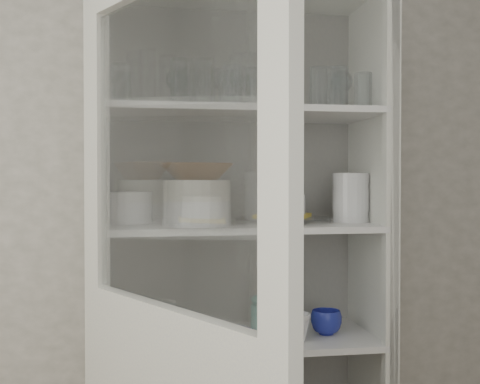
# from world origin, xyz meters

# --- Properties ---
(wall_back) EXTENTS (3.60, 0.02, 2.60)m
(wall_back) POSITION_xyz_m (0.00, 1.50, 1.30)
(wall_back) COLOR gray
(wall_back) RESTS_ON ground
(pantry_cabinet) EXTENTS (1.00, 0.45, 2.10)m
(pantry_cabinet) POSITION_xyz_m (0.20, 1.34, 0.94)
(pantry_cabinet) COLOR silver
(pantry_cabinet) RESTS_ON floor
(tumbler_0) EXTENTS (0.07, 0.07, 0.12)m
(tumbler_0) POSITION_xyz_m (-0.21, 1.13, 1.72)
(tumbler_0) COLOR silver
(tumbler_0) RESTS_ON shelf_glass
(tumbler_1) EXTENTS (0.10, 0.10, 0.15)m
(tumbler_1) POSITION_xyz_m (-0.02, 1.13, 1.73)
(tumbler_1) COLOR silver
(tumbler_1) RESTS_ON shelf_glass
(tumbler_2) EXTENTS (0.09, 0.09, 0.16)m
(tumbler_2) POSITION_xyz_m (0.06, 1.15, 1.74)
(tumbler_2) COLOR silver
(tumbler_2) RESTS_ON shelf_glass
(tumbler_3) EXTENTS (0.08, 0.08, 0.14)m
(tumbler_3) POSITION_xyz_m (0.16, 1.16, 1.73)
(tumbler_3) COLOR silver
(tumbler_3) RESTS_ON shelf_glass
(tumbler_4) EXTENTS (0.08, 0.08, 0.13)m
(tumbler_4) POSITION_xyz_m (0.45, 1.13, 1.73)
(tumbler_4) COLOR silver
(tumbler_4) RESTS_ON shelf_glass
(tumbler_5) EXTENTS (0.08, 0.08, 0.14)m
(tumbler_5) POSITION_xyz_m (0.52, 1.17, 1.73)
(tumbler_5) COLOR silver
(tumbler_5) RESTS_ON shelf_glass
(tumbler_6) EXTENTS (0.08, 0.08, 0.12)m
(tumbler_6) POSITION_xyz_m (0.61, 1.15, 1.72)
(tumbler_6) COLOR silver
(tumbler_6) RESTS_ON shelf_glass
(tumbler_7) EXTENTS (0.08, 0.08, 0.13)m
(tumbler_7) POSITION_xyz_m (-0.21, 1.30, 1.72)
(tumbler_7) COLOR silver
(tumbler_7) RESTS_ON shelf_glass
(tumbler_8) EXTENTS (0.07, 0.07, 0.14)m
(tumbler_8) POSITION_xyz_m (0.03, 1.27, 1.73)
(tumbler_8) COLOR silver
(tumbler_8) RESTS_ON shelf_glass
(tumbler_9) EXTENTS (0.08, 0.08, 0.13)m
(tumbler_9) POSITION_xyz_m (0.16, 1.28, 1.73)
(tumbler_9) COLOR silver
(tumbler_9) RESTS_ON shelf_glass
(tumbler_10) EXTENTS (0.08, 0.08, 0.15)m
(tumbler_10) POSITION_xyz_m (0.26, 1.27, 1.74)
(tumbler_10) COLOR silver
(tumbler_10) RESTS_ON shelf_glass
(goblet_0) EXTENTS (0.08, 0.08, 0.17)m
(goblet_0) POSITION_xyz_m (-0.02, 1.36, 1.74)
(goblet_0) COLOR silver
(goblet_0) RESTS_ON shelf_glass
(goblet_1) EXTENTS (0.08, 0.08, 0.18)m
(goblet_1) POSITION_xyz_m (0.14, 1.35, 1.75)
(goblet_1) COLOR silver
(goblet_1) RESTS_ON shelf_glass
(goblet_2) EXTENTS (0.07, 0.07, 0.15)m
(goblet_2) POSITION_xyz_m (0.25, 1.34, 1.74)
(goblet_2) COLOR silver
(goblet_2) RESTS_ON shelf_glass
(goblet_3) EXTENTS (0.08, 0.08, 0.19)m
(goblet_3) POSITION_xyz_m (0.61, 1.38, 1.76)
(goblet_3) COLOR silver
(goblet_3) RESTS_ON shelf_glass
(plate_stack_front) EXTENTS (0.23, 0.23, 0.08)m
(plate_stack_front) POSITION_xyz_m (0.04, 1.19, 1.30)
(plate_stack_front) COLOR white
(plate_stack_front) RESTS_ON shelf_plates
(plate_stack_back) EXTENTS (0.19, 0.19, 0.11)m
(plate_stack_back) POSITION_xyz_m (-0.20, 1.36, 1.32)
(plate_stack_back) COLOR white
(plate_stack_back) RESTS_ON shelf_plates
(cream_bowl) EXTENTS (0.27, 0.27, 0.07)m
(cream_bowl) POSITION_xyz_m (0.04, 1.19, 1.38)
(cream_bowl) COLOR beige
(cream_bowl) RESTS_ON plate_stack_front
(terracotta_bowl) EXTENTS (0.27, 0.27, 0.06)m
(terracotta_bowl) POSITION_xyz_m (0.04, 1.19, 1.44)
(terracotta_bowl) COLOR #57341A
(terracotta_bowl) RESTS_ON cream_bowl
(glass_platter) EXTENTS (0.37, 0.37, 0.02)m
(glass_platter) POSITION_xyz_m (0.36, 1.28, 1.27)
(glass_platter) COLOR silver
(glass_platter) RESTS_ON shelf_plates
(yellow_trivet) EXTENTS (0.24, 0.24, 0.01)m
(yellow_trivet) POSITION_xyz_m (0.36, 1.28, 1.29)
(yellow_trivet) COLOR gold
(yellow_trivet) RESTS_ON glass_platter
(white_ramekin) EXTENTS (0.16, 0.16, 0.07)m
(white_ramekin) POSITION_xyz_m (0.36, 1.28, 1.33)
(white_ramekin) COLOR white
(white_ramekin) RESTS_ON yellow_trivet
(grey_bowl_stack) EXTENTS (0.13, 0.13, 0.18)m
(grey_bowl_stack) POSITION_xyz_m (0.61, 1.27, 1.35)
(grey_bowl_stack) COLOR silver
(grey_bowl_stack) RESTS_ON shelf_plates
(mug_blue) EXTENTS (0.15, 0.15, 0.09)m
(mug_blue) POSITION_xyz_m (0.51, 1.24, 0.90)
(mug_blue) COLOR navy
(mug_blue) RESTS_ON shelf_mugs
(mug_teal) EXTENTS (0.11, 0.11, 0.09)m
(mug_teal) POSITION_xyz_m (0.36, 1.33, 0.91)
(mug_teal) COLOR teal
(mug_teal) RESTS_ON shelf_mugs
(mug_white) EXTENTS (0.14, 0.14, 0.10)m
(mug_white) POSITION_xyz_m (0.38, 1.16, 0.91)
(mug_white) COLOR white
(mug_white) RESTS_ON shelf_mugs
(teal_jar) EXTENTS (0.09, 0.09, 0.11)m
(teal_jar) POSITION_xyz_m (0.30, 1.34, 0.92)
(teal_jar) COLOR teal
(teal_jar) RESTS_ON shelf_mugs
(measuring_cups) EXTENTS (0.11, 0.11, 0.04)m
(measuring_cups) POSITION_xyz_m (-0.03, 1.22, 0.88)
(measuring_cups) COLOR #B1B1B3
(measuring_cups) RESTS_ON shelf_mugs
(white_canister) EXTENTS (0.14, 0.14, 0.13)m
(white_canister) POSITION_xyz_m (-0.08, 1.27, 0.93)
(white_canister) COLOR white
(white_canister) RESTS_ON shelf_mugs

